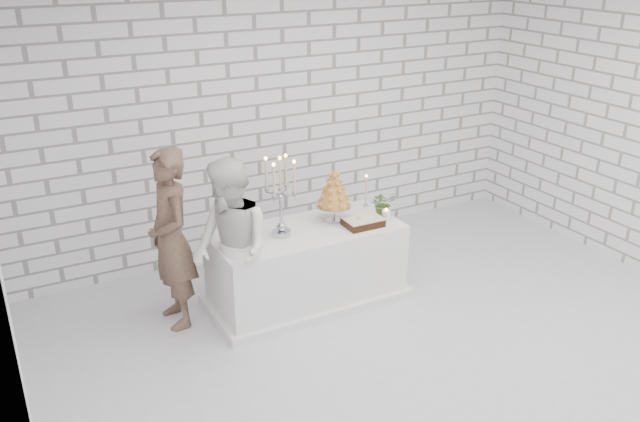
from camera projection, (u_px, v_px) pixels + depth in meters
The scene contains 12 objects.
ground at pixel (412, 349), 5.70m from camera, with size 6.00×5.00×0.01m, color silver.
wall_back at pixel (284, 116), 7.17m from camera, with size 6.00×0.01×3.00m, color white.
wall_left at pixel (1, 272), 3.81m from camera, with size 0.01×5.00×3.00m, color white.
cake_table at pixel (307, 265), 6.36m from camera, with size 1.80×0.80×0.75m, color white.
groom at pixel (171, 239), 5.82m from camera, with size 0.61×0.40×1.66m, color brown.
bride at pixel (231, 250), 5.67m from camera, with size 0.78×0.61×1.61m, color white.
candelabra at pixel (281, 197), 5.94m from camera, with size 0.31×0.31×0.76m, color #A8A8B3, non-canonical shape.
croquembouche at pixel (334, 196), 6.30m from camera, with size 0.34×0.34×0.53m, color #9F621E, non-canonical shape.
chocolate_cake at pixel (363, 222), 6.28m from camera, with size 0.36×0.25×0.08m, color black.
pillar_candle at pixel (386, 216), 6.36m from camera, with size 0.08×0.08×0.12m, color white.
extra_taper at pixel (366, 192), 6.69m from camera, with size 0.06×0.06×0.32m, color beige.
flowers at pixel (383, 203), 6.47m from camera, with size 0.24×0.21×0.27m, color #35662A.
Camera 1 is at (-2.99, -3.86, 3.28)m, focal length 37.11 mm.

